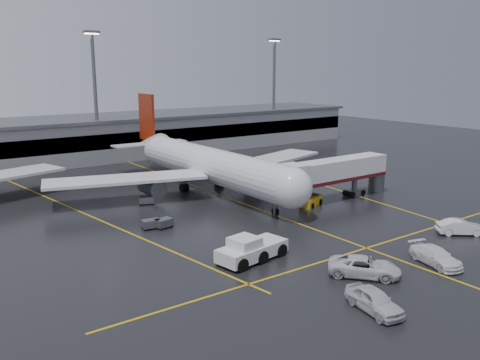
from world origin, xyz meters
TOP-DOWN VIEW (x-y plane):
  - ground at (0.00, 0.00)m, footprint 220.00×220.00m
  - apron_line_centre at (0.00, 0.00)m, footprint 0.25×90.00m
  - apron_line_stop at (0.00, -22.00)m, footprint 60.00×0.25m
  - apron_line_left at (-20.00, 10.00)m, footprint 9.99×69.35m
  - apron_line_right at (18.00, 10.00)m, footprint 7.57×69.64m
  - terminal at (0.00, 47.93)m, footprint 122.00×19.00m
  - light_mast_mid at (-5.00, 42.00)m, footprint 3.00×1.20m
  - light_mast_right at (40.00, 42.00)m, footprint 3.00×1.20m
  - main_airliner at (0.00, 9.70)m, footprint 48.80×45.60m
  - jet_bridge at (11.87, -6.00)m, footprint 19.90×3.40m
  - pushback_tractor at (-11.98, -17.60)m, footprint 7.88×4.26m
  - belt_loader at (7.06, -6.20)m, footprint 4.33×3.02m
  - service_van_a at (-5.87, -26.69)m, footprint 6.48×6.89m
  - service_van_b at (1.87, -28.88)m, footprint 3.72×6.21m
  - service_van_c at (12.16, -25.27)m, footprint 5.27×4.73m
  - service_van_d at (-10.54, -31.70)m, footprint 3.04×5.64m
  - baggage_cart_a at (-14.10, -3.30)m, footprint 2.23×1.69m
  - baggage_cart_b at (-15.49, -2.74)m, footprint 2.16×1.56m
  - baggage_cart_c at (-11.17, 7.56)m, footprint 2.35×1.98m

SIDE VIEW (x-z plane):
  - ground at x=0.00m, z-range 0.00..0.00m
  - apron_line_centre at x=0.00m, z-range 0.00..0.02m
  - apron_line_stop at x=0.00m, z-range 0.00..0.02m
  - apron_line_left at x=-20.00m, z-range 0.00..0.02m
  - apron_line_right at x=18.00m, z-range 0.00..0.02m
  - belt_loader at x=7.06m, z-range -0.64..1.89m
  - baggage_cart_a at x=-14.10m, z-range 0.07..1.19m
  - baggage_cart_b at x=-15.49m, z-range 0.07..1.19m
  - baggage_cart_c at x=-11.17m, z-range 0.07..1.19m
  - service_van_b at x=1.87m, z-range 0.00..1.69m
  - service_van_c at x=12.16m, z-range 0.00..1.74m
  - service_van_a at x=-5.87m, z-range 0.00..1.80m
  - service_van_d at x=-10.54m, z-range 0.00..1.82m
  - pushback_tractor at x=-11.98m, z-range -0.27..2.41m
  - jet_bridge at x=11.87m, z-range 0.91..6.96m
  - main_airliner at x=0.00m, z-range -2.84..11.26m
  - terminal at x=0.00m, z-range 0.02..8.62m
  - light_mast_mid at x=-5.00m, z-range 1.75..27.20m
  - light_mast_right at x=40.00m, z-range 1.75..27.20m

